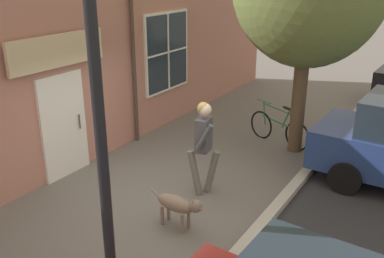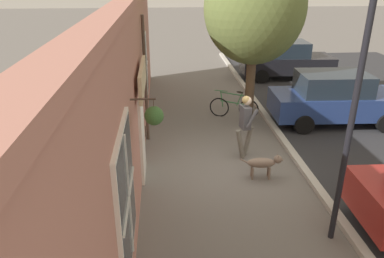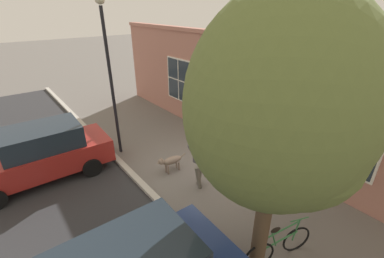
% 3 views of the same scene
% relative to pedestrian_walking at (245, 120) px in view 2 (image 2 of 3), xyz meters
% --- Properties ---
extents(ground_plane, '(90.00, 90.00, 0.00)m').
position_rel_pedestrian_walking_xyz_m(ground_plane, '(-0.59, -0.47, -1.09)').
color(ground_plane, '#66605B').
extents(storefront_facade, '(0.95, 18.00, 4.31)m').
position_rel_pedestrian_walking_xyz_m(storefront_facade, '(-2.93, -0.50, 1.07)').
color(storefront_facade, '#B27566').
rests_on(storefront_facade, ground_plane).
extents(pedestrian_walking, '(0.59, 0.55, 1.79)m').
position_rel_pedestrian_walking_xyz_m(pedestrian_walking, '(0.00, 0.00, 0.00)').
color(pedestrian_walking, '#6B665B').
rests_on(pedestrian_walking, ground_plane).
extents(dog_on_leash, '(1.11, 0.33, 0.66)m').
position_rel_pedestrian_walking_xyz_m(dog_on_leash, '(0.25, -1.20, -0.66)').
color(dog_on_leash, '#7F6B5B').
rests_on(dog_on_leash, ground_plane).
extents(street_tree_by_curb, '(3.25, 2.92, 5.53)m').
position_rel_pedestrian_walking_xyz_m(street_tree_by_curb, '(0.75, 2.93, 2.51)').
color(street_tree_by_curb, brown).
rests_on(street_tree_by_curb, ground_plane).
extents(leaning_bicycle, '(1.68, 0.55, 1.00)m').
position_rel_pedestrian_walking_xyz_m(leaning_bicycle, '(0.27, 3.05, -0.71)').
color(leaning_bicycle, black).
rests_on(leaning_bicycle, ground_plane).
extents(parked_car_mid_block, '(4.36, 2.06, 1.75)m').
position_rel_pedestrian_walking_xyz_m(parked_car_mid_block, '(3.54, 2.23, -0.21)').
color(parked_car_mid_block, navy).
rests_on(parked_car_mid_block, ground_plane).
extents(parked_car_far_end, '(4.36, 2.06, 1.75)m').
position_rel_pedestrian_walking_xyz_m(parked_car_far_end, '(3.66, 8.03, -0.21)').
color(parked_car_far_end, black).
rests_on(parked_car_far_end, ground_plane).
extents(street_lamp, '(0.32, 0.32, 5.49)m').
position_rel_pedestrian_walking_xyz_m(street_lamp, '(1.01, -3.55, 2.43)').
color(street_lamp, black).
rests_on(street_lamp, ground_plane).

